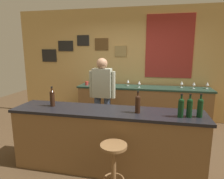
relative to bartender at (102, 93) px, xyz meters
name	(u,v)px	position (x,y,z in m)	size (l,w,h in m)	color
ground_plane	(112,154)	(0.32, -0.60, -0.94)	(10.00, 10.00, 0.00)	#4C3823
back_wall	(129,64)	(0.34, 1.43, 0.48)	(6.00, 0.09, 2.80)	tan
bar_counter	(106,140)	(0.32, -1.00, -0.47)	(2.77, 0.60, 0.92)	brown
side_counter	(142,105)	(0.72, 1.05, -0.48)	(3.15, 0.56, 0.90)	brown
bartender	(102,93)	(0.00, 0.00, 0.00)	(0.52, 0.21, 1.62)	#384766
bar_stool	(114,162)	(0.55, -1.55, -0.48)	(0.32, 0.32, 0.68)	brown
wine_bottle_a	(52,98)	(-0.53, -0.98, 0.12)	(0.07, 0.07, 0.31)	black
wine_bottle_b	(138,103)	(0.78, -1.04, 0.12)	(0.07, 0.07, 0.31)	black
wine_bottle_c	(181,107)	(1.33, -1.09, 0.12)	(0.07, 0.07, 0.31)	black
wine_bottle_d	(190,107)	(1.44, -1.07, 0.12)	(0.07, 0.07, 0.31)	black
wine_bottle_e	(200,107)	(1.57, -1.05, 0.12)	(0.07, 0.07, 0.31)	black
wine_glass_a	(128,81)	(0.36, 1.12, 0.07)	(0.07, 0.07, 0.16)	silver
wine_glass_b	(139,83)	(0.65, 0.95, 0.07)	(0.07, 0.07, 0.16)	silver
wine_glass_c	(182,83)	(1.62, 1.14, 0.07)	(0.07, 0.07, 0.16)	silver
wine_glass_d	(194,84)	(1.88, 1.07, 0.07)	(0.07, 0.07, 0.16)	silver
wine_glass_e	(207,84)	(2.17, 1.12, 0.07)	(0.07, 0.07, 0.16)	silver
coffee_mug	(87,83)	(-0.67, 1.00, 0.01)	(0.13, 0.08, 0.09)	#B2332D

